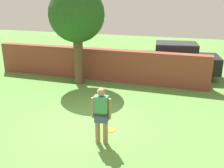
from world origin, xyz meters
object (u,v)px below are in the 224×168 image
tree (77,15)px  person (101,114)px  car (175,60)px  frisbee_orange (111,130)px

tree → person: (2.84, -4.66, -2.20)m
car → frisbee_orange: bearing=70.5°
person → car: bearing=72.1°
frisbee_orange → person: bearing=-91.3°
person → car: (1.31, 7.15, -0.04)m
person → car: 7.27m
frisbee_orange → tree: bearing=126.1°
person → frisbee_orange: 1.16m
car → frisbee_orange: 6.59m
person → car: size_ratio=0.37×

